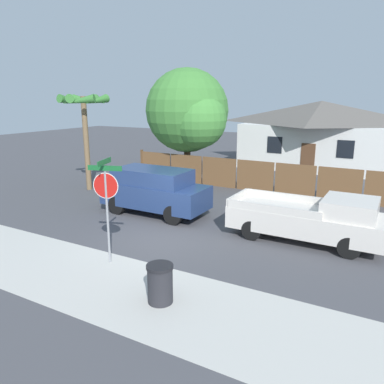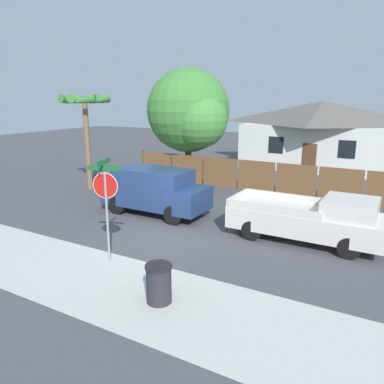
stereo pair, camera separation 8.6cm
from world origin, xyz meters
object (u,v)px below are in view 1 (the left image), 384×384
at_px(orange_pickup, 311,219).
at_px(trash_bin, 160,283).
at_px(red_suv, 154,190).
at_px(palm_tree, 84,109).
at_px(oak_tree, 189,113).
at_px(stop_sign, 106,193).
at_px(house, 319,133).

height_order(orange_pickup, trash_bin, orange_pickup).
relative_size(red_suv, orange_pickup, 0.89).
bearing_deg(palm_tree, oak_tree, 53.08).
distance_m(stop_sign, trash_bin, 3.32).
distance_m(oak_tree, stop_sign, 12.10).
distance_m(palm_tree, red_suv, 6.79).
height_order(oak_tree, orange_pickup, oak_tree).
height_order(stop_sign, trash_bin, stop_sign).
height_order(house, oak_tree, oak_tree).
relative_size(orange_pickup, trash_bin, 5.27).
bearing_deg(red_suv, palm_tree, 161.78).
relative_size(red_suv, trash_bin, 4.69).
distance_m(oak_tree, red_suv, 7.58).
relative_size(oak_tree, palm_tree, 1.30).
height_order(house, trash_bin, house).
bearing_deg(trash_bin, orange_pickup, 68.55).
bearing_deg(palm_tree, stop_sign, -42.36).
height_order(oak_tree, stop_sign, oak_tree).
bearing_deg(house, trash_bin, -88.69).
bearing_deg(orange_pickup, palm_tree, 171.49).
bearing_deg(house, orange_pickup, -79.65).
xyz_separation_m(house, orange_pickup, (2.79, -15.27, -1.58)).
bearing_deg(oak_tree, trash_bin, -63.37).
bearing_deg(orange_pickup, trash_bin, -111.10).
bearing_deg(house, palm_tree, -125.09).
xyz_separation_m(oak_tree, orange_pickup, (8.59, -6.67, -3.19)).
bearing_deg(red_suv, house, 76.57).
xyz_separation_m(palm_tree, orange_pickup, (12.18, -1.90, -3.48)).
relative_size(palm_tree, trash_bin, 5.14).
xyz_separation_m(house, trash_bin, (0.48, -21.13, -1.91)).
height_order(house, orange_pickup, house).
xyz_separation_m(house, red_suv, (-3.74, -15.26, -1.35)).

